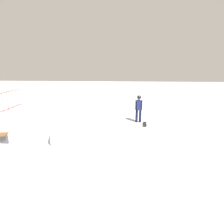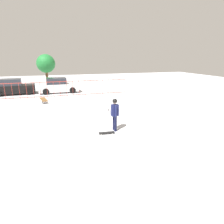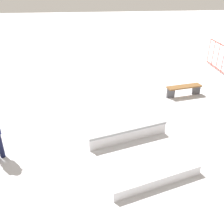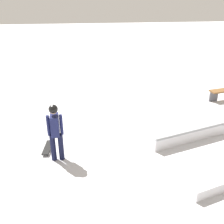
# 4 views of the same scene
# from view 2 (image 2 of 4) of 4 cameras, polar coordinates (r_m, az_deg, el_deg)

# --- Properties ---
(ground_plane) EXTENTS (60.00, 60.00, 0.00)m
(ground_plane) POSITION_cam_2_polar(r_m,az_deg,el_deg) (13.02, -11.82, -1.34)
(ground_plane) COLOR silver
(skate_ramp) EXTENTS (5.93, 4.07, 0.74)m
(skate_ramp) POSITION_cam_2_polar(r_m,az_deg,el_deg) (13.43, -8.97, 0.75)
(skate_ramp) COLOR silver
(skate_ramp) RESTS_ON ground
(skater) EXTENTS (0.39, 0.44, 1.73)m
(skater) POSITION_cam_2_polar(r_m,az_deg,el_deg) (10.11, 0.82, -0.07)
(skater) COLOR black
(skater) RESTS_ON ground
(skateboard) EXTENTS (0.82, 0.32, 0.09)m
(skateboard) POSITION_cam_2_polar(r_m,az_deg,el_deg) (9.94, -1.59, -6.05)
(skateboard) COLOR black
(skateboard) RESTS_ON ground
(perimeter_fence) EXTENTS (12.76, 0.06, 1.50)m
(perimeter_fence) POSITION_cam_2_polar(r_m,az_deg,el_deg) (19.69, -14.05, 6.67)
(perimeter_fence) COLOR #B22D23
(perimeter_fence) RESTS_ON ground
(park_bench) EXTENTS (0.70, 1.65, 0.48)m
(park_bench) POSITION_cam_2_polar(r_m,az_deg,el_deg) (16.69, -19.35, 3.18)
(park_bench) COLOR brown
(park_bench) RESTS_ON ground
(parked_car_black) EXTENTS (4.21, 2.15, 1.60)m
(parked_car_black) POSITION_cam_2_polar(r_m,az_deg,el_deg) (22.52, -26.94, 6.43)
(parked_car_black) COLOR black
(parked_car_black) RESTS_ON ground
(parked_car_white) EXTENTS (4.14, 2.00, 1.60)m
(parked_car_white) POSITION_cam_2_polar(r_m,az_deg,el_deg) (21.87, -15.46, 7.35)
(parked_car_white) COLOR white
(parked_car_white) RESTS_ON ground
(distant_tree) EXTENTS (2.26, 2.26, 4.06)m
(distant_tree) POSITION_cam_2_polar(r_m,az_deg,el_deg) (26.15, -18.79, 13.21)
(distant_tree) COLOR brown
(distant_tree) RESTS_ON ground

